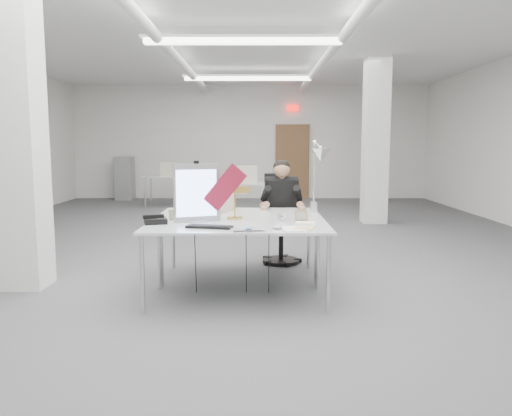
{
  "coord_description": "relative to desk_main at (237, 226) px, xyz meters",
  "views": [
    {
      "loc": [
        0.19,
        -7.27,
        1.53
      ],
      "look_at": [
        0.19,
        -2.0,
        0.86
      ],
      "focal_mm": 35.0,
      "sensor_mm": 36.0,
      "label": 1
    }
  ],
  "objects": [
    {
      "name": "room_shell",
      "position": [
        0.04,
        2.63,
        0.95
      ],
      "size": [
        10.04,
        14.04,
        3.24
      ],
      "color": "#4A4A4D",
      "rests_on": "ground"
    },
    {
      "name": "desk_main",
      "position": [
        0.0,
        0.0,
        0.0
      ],
      "size": [
        1.8,
        0.9,
        0.02
      ],
      "primitive_type": "cube",
      "color": "silver",
      "rests_on": "room_shell"
    },
    {
      "name": "desk_second",
      "position": [
        0.0,
        0.9,
        0.0
      ],
      "size": [
        1.8,
        0.9,
        0.02
      ],
      "primitive_type": "cube",
      "color": "silver",
      "rests_on": "room_shell"
    },
    {
      "name": "bg_desk_a",
      "position": [
        0.2,
        5.5,
        0.0
      ],
      "size": [
        1.6,
        0.8,
        0.02
      ],
      "primitive_type": "cube",
      "color": "silver",
      "rests_on": "room_shell"
    },
    {
      "name": "bg_desk_b",
      "position": [
        -1.8,
        7.7,
        0.0
      ],
      "size": [
        1.6,
        0.8,
        0.02
      ],
      "primitive_type": "cube",
      "color": "silver",
      "rests_on": "room_shell"
    },
    {
      "name": "filing_cabinet",
      "position": [
        -3.5,
        9.15,
        -0.14
      ],
      "size": [
        0.45,
        0.55,
        1.2
      ],
      "primitive_type": "cube",
      "color": "gray",
      "rests_on": "room_shell"
    },
    {
      "name": "office_chair",
      "position": [
        0.51,
        1.58,
        -0.22
      ],
      "size": [
        0.54,
        0.54,
        1.05
      ],
      "primitive_type": null,
      "rotation": [
        0.0,
        0.0,
        0.06
      ],
      "color": "black",
      "rests_on": "room_shell"
    },
    {
      "name": "seated_person",
      "position": [
        0.51,
        1.53,
        0.16
      ],
      "size": [
        0.46,
        0.56,
        0.8
      ],
      "primitive_type": null,
      "rotation": [
        0.0,
        0.0,
        0.06
      ],
      "color": "black",
      "rests_on": "office_chair"
    },
    {
      "name": "monitor",
      "position": [
        -0.41,
        0.22,
        0.31
      ],
      "size": [
        0.46,
        0.21,
        0.59
      ],
      "primitive_type": "cube",
      "rotation": [
        0.0,
        0.0,
        0.35
      ],
      "color": "#A3A2A7",
      "rests_on": "desk_main"
    },
    {
      "name": "pennant",
      "position": [
        -0.12,
        0.19,
        0.36
      ],
      "size": [
        0.45,
        0.09,
        0.49
      ],
      "primitive_type": "cube",
      "rotation": [
        0.0,
        -0.87,
        -0.18
      ],
      "color": "maroon",
      "rests_on": "monitor"
    },
    {
      "name": "keyboard",
      "position": [
        -0.25,
        -0.16,
        0.02
      ],
      "size": [
        0.45,
        0.24,
        0.02
      ],
      "primitive_type": "cube",
      "rotation": [
        0.0,
        0.0,
        -0.24
      ],
      "color": "black",
      "rests_on": "desk_main"
    },
    {
      "name": "laptop",
      "position": [
        0.12,
        -0.38,
        0.02
      ],
      "size": [
        0.32,
        0.23,
        0.02
      ],
      "primitive_type": "imported",
      "rotation": [
        0.0,
        0.0,
        0.15
      ],
      "color": "#B7B7BC",
      "rests_on": "desk_main"
    },
    {
      "name": "mouse",
      "position": [
        0.38,
        -0.24,
        0.03
      ],
      "size": [
        0.1,
        0.08,
        0.04
      ],
      "primitive_type": "ellipsoid",
      "rotation": [
        0.0,
        0.0,
        -0.23
      ],
      "color": "#A8A8AC",
      "rests_on": "desk_main"
    },
    {
      "name": "bankers_lamp",
      "position": [
        -0.04,
        0.42,
        0.16
      ],
      "size": [
        0.28,
        0.13,
        0.3
      ],
      "primitive_type": null,
      "rotation": [
        0.0,
        0.0,
        0.09
      ],
      "color": "#E0C846",
      "rests_on": "desk_main"
    },
    {
      "name": "desk_phone",
      "position": [
        -0.81,
        0.1,
        0.04
      ],
      "size": [
        0.26,
        0.25,
        0.05
      ],
      "primitive_type": "cube",
      "rotation": [
        0.0,
        0.0,
        0.3
      ],
      "color": "black",
      "rests_on": "desk_main"
    },
    {
      "name": "picture_frame_left",
      "position": [
        -0.65,
        0.36,
        0.06
      ],
      "size": [
        0.13,
        0.09,
        0.1
      ],
      "primitive_type": "cube",
      "rotation": [
        -0.21,
        0.0,
        0.48
      ],
      "color": "#A38D46",
      "rests_on": "desk_main"
    },
    {
      "name": "picture_frame_right",
      "position": [
        0.65,
        0.29,
        0.06
      ],
      "size": [
        0.13,
        0.05,
        0.1
      ],
      "primitive_type": "cube",
      "rotation": [
        -0.21,
        0.0,
        0.11
      ],
      "color": "#AD7F4A",
      "rests_on": "desk_main"
    },
    {
      "name": "desk_clock",
      "position": [
        0.45,
        0.27,
        0.06
      ],
      "size": [
        0.11,
        0.06,
        0.1
      ],
      "primitive_type": "cylinder",
      "rotation": [
        1.57,
        0.0,
        0.3
      ],
      "color": "#A4A4A8",
      "rests_on": "desk_main"
    },
    {
      "name": "paper_stack_a",
      "position": [
        0.53,
        -0.22,
        0.02
      ],
      "size": [
        0.26,
        0.32,
        0.01
      ],
      "primitive_type": "cube",
      "rotation": [
        0.0,
        0.0,
        0.22
      ],
      "color": "white",
      "rests_on": "desk_main"
    },
    {
      "name": "paper_stack_b",
      "position": [
        0.64,
        -0.18,
        0.02
      ],
      "size": [
        0.23,
        0.27,
        0.01
      ],
      "primitive_type": "cube",
      "rotation": [
        0.0,
        0.0,
        -0.28
      ],
      "color": "#D2B77D",
      "rests_on": "desk_main"
    },
    {
      "name": "paper_stack_c",
      "position": [
        0.68,
        0.15,
        0.02
      ],
      "size": [
        0.22,
        0.17,
        0.01
      ],
      "primitive_type": "cube",
      "rotation": [
        0.0,
        0.0,
        -0.2
      ],
      "color": "white",
      "rests_on": "desk_main"
    },
    {
      "name": "beige_monitor",
      "position": [
        -0.29,
        1.0,
        0.17
      ],
      "size": [
        0.44,
        0.43,
        0.32
      ],
      "primitive_type": "cube",
      "rotation": [
        0.0,
        0.0,
        -0.44
      ],
      "color": "beige",
      "rests_on": "desk_second"
    },
    {
      "name": "architect_lamp",
      "position": [
        0.85,
        0.68,
        0.47
      ],
      "size": [
        0.5,
        0.74,
        0.91
      ],
      "primitive_type": null,
      "rotation": [
        0.0,
        0.0,
        0.41
      ],
      "color": "#BBBCC0",
      "rests_on": "desk_second"
    }
  ]
}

